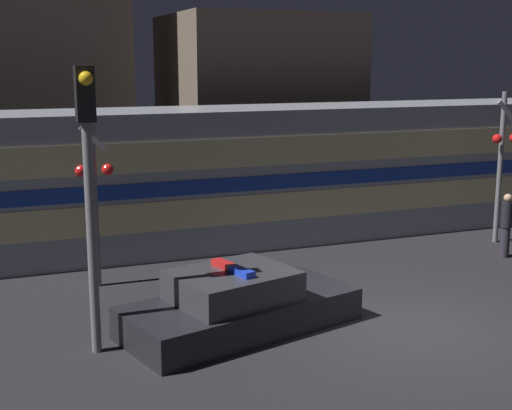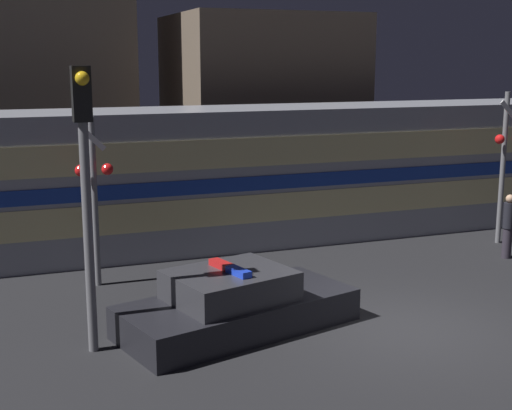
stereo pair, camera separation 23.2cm
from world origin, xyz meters
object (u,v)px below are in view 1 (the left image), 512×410
train (266,173)px  pedestrian (506,225)px  crossing_signal_near (502,158)px  police_car (238,306)px  traffic_light_corner (89,174)px

train → pedestrian: (4.93, -4.11, -1.00)m
pedestrian → crossing_signal_near: size_ratio=0.40×
train → crossing_signal_near: 6.43m
police_car → crossing_signal_near: bearing=6.8°
pedestrian → train: bearing=140.2°
crossing_signal_near → traffic_light_corner: bearing=-162.6°
pedestrian → police_car: bearing=-164.5°
crossing_signal_near → traffic_light_corner: (-11.55, -3.62, 0.77)m
train → pedestrian: train is taller
crossing_signal_near → train: bearing=154.0°
pedestrian → traffic_light_corner: (-10.71, -2.32, 2.27)m
police_car → crossing_signal_near: size_ratio=1.15×
pedestrian → traffic_light_corner: traffic_light_corner is taller
police_car → pedestrian: 8.38m
train → pedestrian: bearing=-39.8°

